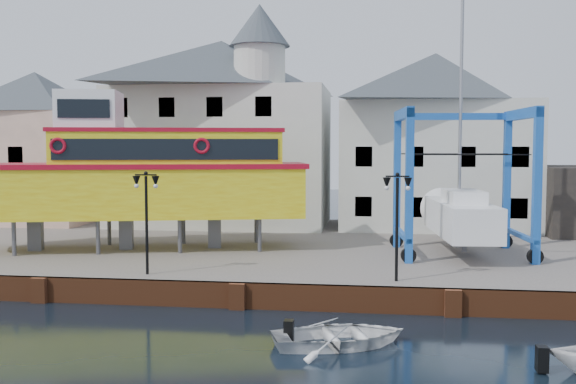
# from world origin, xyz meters

# --- Properties ---
(ground) EXTENTS (140.00, 140.00, 0.00)m
(ground) POSITION_xyz_m (0.00, 0.00, 0.00)
(ground) COLOR black
(ground) RESTS_ON ground
(hardstanding) EXTENTS (44.00, 22.00, 1.00)m
(hardstanding) POSITION_xyz_m (0.00, 11.00, 0.50)
(hardstanding) COLOR #605852
(hardstanding) RESTS_ON ground
(quay_wall) EXTENTS (44.00, 0.47, 1.00)m
(quay_wall) POSITION_xyz_m (-0.00, 0.10, 0.50)
(quay_wall) COLOR brown
(quay_wall) RESTS_ON ground
(building_pink) EXTENTS (8.00, 7.00, 10.30)m
(building_pink) POSITION_xyz_m (-18.00, 18.00, 6.15)
(building_pink) COLOR tan
(building_pink) RESTS_ON hardstanding
(building_white_main) EXTENTS (14.00, 8.30, 14.00)m
(building_white_main) POSITION_xyz_m (-4.87, 18.39, 7.34)
(building_white_main) COLOR silver
(building_white_main) RESTS_ON hardstanding
(building_white_right) EXTENTS (12.00, 8.00, 11.20)m
(building_white_right) POSITION_xyz_m (9.00, 19.00, 6.60)
(building_white_right) COLOR silver
(building_white_right) RESTS_ON hardstanding
(lamp_post_left) EXTENTS (1.12, 0.32, 4.20)m
(lamp_post_left) POSITION_xyz_m (-4.00, 1.20, 4.17)
(lamp_post_left) COLOR black
(lamp_post_left) RESTS_ON hardstanding
(lamp_post_right) EXTENTS (1.12, 0.32, 4.20)m
(lamp_post_right) POSITION_xyz_m (6.00, 1.20, 4.17)
(lamp_post_right) COLOR black
(lamp_post_right) RESTS_ON hardstanding
(tour_boat) EXTENTS (18.69, 8.45, 7.92)m
(tour_boat) POSITION_xyz_m (-7.27, 7.30, 4.73)
(tour_boat) COLOR #59595E
(tour_boat) RESTS_ON hardstanding
(travel_lift) EXTENTS (6.62, 9.01, 13.38)m
(travel_lift) POSITION_xyz_m (9.18, 8.50, 3.23)
(travel_lift) COLOR #1B4EA8
(travel_lift) RESTS_ON hardstanding
(motorboat_b) EXTENTS (4.97, 4.23, 0.87)m
(motorboat_b) POSITION_xyz_m (4.10, -4.01, 0.00)
(motorboat_b) COLOR white
(motorboat_b) RESTS_ON ground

